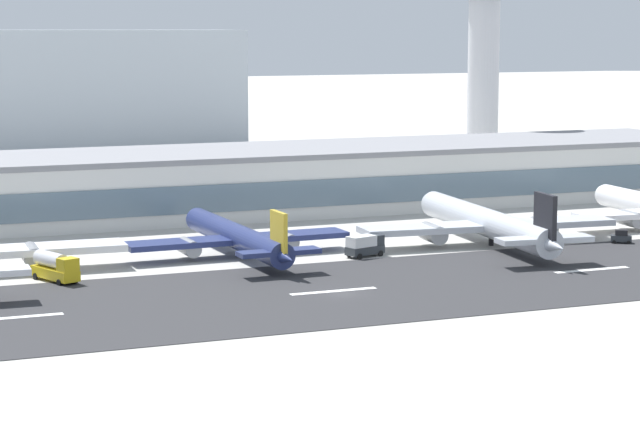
{
  "coord_description": "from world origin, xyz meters",
  "views": [
    {
      "loc": [
        -62.92,
        -149.08,
        34.2
      ],
      "look_at": [
        7.4,
        25.89,
        6.61
      ],
      "focal_mm": 71.81,
      "sensor_mm": 36.0,
      "label": 1
    }
  ],
  "objects_px": {
    "control_tower": "(484,50)",
    "terminal_building": "(258,180)",
    "airliner_gold_tail_gate_1": "(240,238)",
    "service_box_truck_2": "(365,245)",
    "service_fuel_truck_0": "(55,267)",
    "service_baggage_tug_1": "(621,237)",
    "distant_hotel_block": "(5,91)",
    "airliner_black_tail_gate_2": "(491,224)"
  },
  "relations": [
    {
      "from": "airliner_black_tail_gate_2",
      "to": "airliner_gold_tail_gate_1",
      "type": "bearing_deg",
      "value": 88.06
    },
    {
      "from": "distant_hotel_block",
      "to": "airliner_gold_tail_gate_1",
      "type": "height_order",
      "value": "distant_hotel_block"
    },
    {
      "from": "airliner_gold_tail_gate_1",
      "to": "terminal_building",
      "type": "bearing_deg",
      "value": -24.02
    },
    {
      "from": "airliner_black_tail_gate_2",
      "to": "service_box_truck_2",
      "type": "relative_size",
      "value": 7.82
    },
    {
      "from": "control_tower",
      "to": "service_baggage_tug_1",
      "type": "xyz_separation_m",
      "value": [
        -24.49,
        -89.69,
        -27.92
      ]
    },
    {
      "from": "airliner_gold_tail_gate_1",
      "to": "service_baggage_tug_1",
      "type": "height_order",
      "value": "airliner_gold_tail_gate_1"
    },
    {
      "from": "airliner_black_tail_gate_2",
      "to": "service_fuel_truck_0",
      "type": "distance_m",
      "value": 69.19
    },
    {
      "from": "service_box_truck_2",
      "to": "airliner_gold_tail_gate_1",
      "type": "bearing_deg",
      "value": 141.18
    },
    {
      "from": "distant_hotel_block",
      "to": "airliner_black_tail_gate_2",
      "type": "xyz_separation_m",
      "value": [
        47.72,
        -187.78,
        -13.31
      ]
    },
    {
      "from": "distant_hotel_block",
      "to": "terminal_building",
      "type": "bearing_deg",
      "value": -79.23
    },
    {
      "from": "control_tower",
      "to": "service_baggage_tug_1",
      "type": "bearing_deg",
      "value": -105.28
    },
    {
      "from": "distant_hotel_block",
      "to": "control_tower",
      "type": "bearing_deg",
      "value": -48.43
    },
    {
      "from": "control_tower",
      "to": "terminal_building",
      "type": "bearing_deg",
      "value": -153.07
    },
    {
      "from": "service_baggage_tug_1",
      "to": "service_box_truck_2",
      "type": "height_order",
      "value": "service_box_truck_2"
    },
    {
      "from": "service_baggage_tug_1",
      "to": "service_box_truck_2",
      "type": "relative_size",
      "value": 0.55
    },
    {
      "from": "airliner_gold_tail_gate_1",
      "to": "service_fuel_truck_0",
      "type": "height_order",
      "value": "airliner_gold_tail_gate_1"
    },
    {
      "from": "distant_hotel_block",
      "to": "airliner_gold_tail_gate_1",
      "type": "bearing_deg",
      "value": -87.59
    },
    {
      "from": "airliner_black_tail_gate_2",
      "to": "service_fuel_truck_0",
      "type": "bearing_deg",
      "value": 97.79
    },
    {
      "from": "airliner_gold_tail_gate_1",
      "to": "service_fuel_truck_0",
      "type": "distance_m",
      "value": 30.23
    },
    {
      "from": "service_fuel_truck_0",
      "to": "service_box_truck_2",
      "type": "height_order",
      "value": "service_fuel_truck_0"
    },
    {
      "from": "terminal_building",
      "to": "airliner_gold_tail_gate_1",
      "type": "xyz_separation_m",
      "value": [
        -18.53,
        -45.07,
        -2.99
      ]
    },
    {
      "from": "control_tower",
      "to": "distant_hotel_block",
      "type": "relative_size",
      "value": 0.36
    },
    {
      "from": "terminal_building",
      "to": "airliner_black_tail_gate_2",
      "type": "height_order",
      "value": "terminal_building"
    },
    {
      "from": "terminal_building",
      "to": "control_tower",
      "type": "relative_size",
      "value": 3.84
    },
    {
      "from": "service_fuel_truck_0",
      "to": "service_box_truck_2",
      "type": "distance_m",
      "value": 46.59
    },
    {
      "from": "airliner_black_tail_gate_2",
      "to": "service_baggage_tug_1",
      "type": "height_order",
      "value": "airliner_black_tail_gate_2"
    },
    {
      "from": "airliner_black_tail_gate_2",
      "to": "distant_hotel_block",
      "type": "bearing_deg",
      "value": 19.14
    },
    {
      "from": "control_tower",
      "to": "airliner_gold_tail_gate_1",
      "type": "height_order",
      "value": "control_tower"
    },
    {
      "from": "terminal_building",
      "to": "airliner_black_tail_gate_2",
      "type": "bearing_deg",
      "value": -66.68
    },
    {
      "from": "terminal_building",
      "to": "airliner_gold_tail_gate_1",
      "type": "relative_size",
      "value": 4.32
    },
    {
      "from": "distant_hotel_block",
      "to": "service_baggage_tug_1",
      "type": "xyz_separation_m",
      "value": [
        67.97,
        -193.96,
        -15.62
      ]
    },
    {
      "from": "airliner_gold_tail_gate_1",
      "to": "service_fuel_truck_0",
      "type": "xyz_separation_m",
      "value": [
        -29.06,
        -8.3,
        -0.84
      ]
    },
    {
      "from": "airliner_gold_tail_gate_1",
      "to": "service_baggage_tug_1",
      "type": "bearing_deg",
      "value": -101.97
    },
    {
      "from": "distant_hotel_block",
      "to": "service_fuel_truck_0",
      "type": "relative_size",
      "value": 15.01
    },
    {
      "from": "airliner_gold_tail_gate_1",
      "to": "service_box_truck_2",
      "type": "bearing_deg",
      "value": -112.65
    },
    {
      "from": "terminal_building",
      "to": "distant_hotel_block",
      "type": "distance_m",
      "value": 140.81
    },
    {
      "from": "terminal_building",
      "to": "distant_hotel_block",
      "type": "bearing_deg",
      "value": 100.77
    },
    {
      "from": "airliner_black_tail_gate_2",
      "to": "service_baggage_tug_1",
      "type": "relative_size",
      "value": 14.15
    },
    {
      "from": "control_tower",
      "to": "service_box_truck_2",
      "type": "distance_m",
      "value": 112.09
    },
    {
      "from": "control_tower",
      "to": "service_fuel_truck_0",
      "type": "height_order",
      "value": "control_tower"
    },
    {
      "from": "control_tower",
      "to": "service_fuel_truck_0",
      "type": "relative_size",
      "value": 5.46
    },
    {
      "from": "service_box_truck_2",
      "to": "service_baggage_tug_1",
      "type": "bearing_deg",
      "value": -23.51
    }
  ]
}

